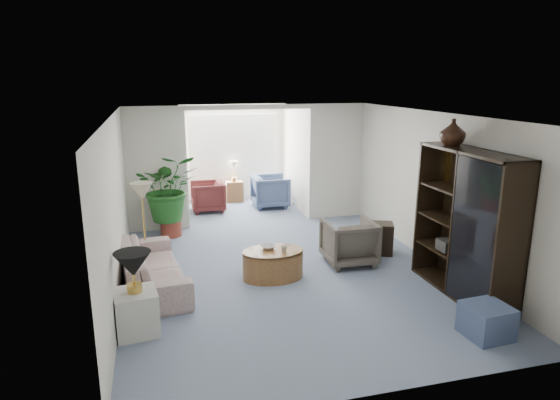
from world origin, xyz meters
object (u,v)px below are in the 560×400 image
object	(u,v)px
sofa	(152,267)
table_lamp	(133,264)
side_table_dark	(379,238)
sunroom_table	(234,191)
framed_picture	(441,164)
coffee_bowl	(268,247)
end_table	(137,312)
ottoman	(487,321)
sunroom_chair_maroon	(208,196)
coffee_cup	(284,249)
coffee_table	(273,264)
entertainment_cabinet	(466,224)
plant_pot	(171,228)
sunroom_chair_blue	(270,191)
cabinet_urn	(453,132)
floor_lamp	(142,191)
wingback_chair	(349,242)

from	to	relation	value
sofa	table_lamp	world-z (taller)	table_lamp
side_table_dark	sunroom_table	size ratio (longest dim) A/B	1.08
framed_picture	coffee_bowl	size ratio (longest dim) A/B	2.14
end_table	ottoman	xyz separation A→B (m)	(4.06, -1.16, -0.07)
framed_picture	sunroom_chair_maroon	xyz separation A→B (m)	(-3.24, 4.33, -1.35)
end_table	coffee_cup	xyz separation A→B (m)	(2.15, 1.11, 0.22)
coffee_table	entertainment_cabinet	bearing A→B (deg)	-26.13
side_table_dark	plant_pot	size ratio (longest dim) A/B	1.38
coffee_table	entertainment_cabinet	xyz separation A→B (m)	(2.49, -1.22, 0.82)
framed_picture	coffee_cup	size ratio (longest dim) A/B	5.22
coffee_cup	ottoman	bearing A→B (deg)	-49.95
coffee_table	coffee_cup	world-z (taller)	coffee_cup
sofa	side_table_dark	size ratio (longest dim) A/B	3.82
plant_pot	framed_picture	bearing A→B (deg)	-32.75
entertainment_cabinet	sunroom_chair_blue	xyz separation A→B (m)	(-1.51, 5.40, -0.66)
side_table_dark	sunroom_table	bearing A→B (deg)	113.02
cabinet_urn	floor_lamp	bearing A→B (deg)	157.36
coffee_cup	entertainment_cabinet	xyz separation A→B (m)	(2.34, -1.12, 0.55)
framed_picture	wingback_chair	size ratio (longest dim) A/B	0.61
wingback_chair	sunroom_chair_blue	distance (m)	3.91
sunroom_chair_blue	sunroom_chair_maroon	distance (m)	1.50
table_lamp	cabinet_urn	world-z (taller)	cabinet_urn
ottoman	plant_pot	size ratio (longest dim) A/B	1.24
ottoman	cabinet_urn	bearing A→B (deg)	75.07
end_table	wingback_chair	bearing A→B (deg)	23.72
end_table	sunroom_table	bearing A→B (deg)	69.94
ottoman	plant_pot	distance (m)	6.00
entertainment_cabinet	plant_pot	distance (m)	5.49
entertainment_cabinet	sunroom_chair_blue	size ratio (longest dim) A/B	2.48
coffee_table	cabinet_urn	world-z (taller)	cabinet_urn
coffee_bowl	sunroom_chair_blue	world-z (taller)	sunroom_chair_blue
coffee_table	coffee_cup	xyz separation A→B (m)	(0.15, -0.10, 0.27)
floor_lamp	sunroom_table	distance (m)	4.48
coffee_table	entertainment_cabinet	size ratio (longest dim) A/B	0.46
table_lamp	coffee_bowl	distance (m)	2.39
framed_picture	ottoman	size ratio (longest dim) A/B	1.00
coffee_table	sunroom_chair_blue	size ratio (longest dim) A/B	1.13
table_lamp	floor_lamp	size ratio (longest dim) A/B	1.22
plant_pot	end_table	bearing A→B (deg)	-98.68
plant_pot	sunroom_chair_blue	bearing A→B (deg)	34.35
sunroom_chair_maroon	floor_lamp	bearing A→B (deg)	-23.02
floor_lamp	ottoman	world-z (taller)	floor_lamp
end_table	entertainment_cabinet	bearing A→B (deg)	-0.20
sofa	wingback_chair	xyz separation A→B (m)	(3.18, 0.14, 0.07)
table_lamp	plant_pot	bearing A→B (deg)	81.32
sunroom_chair_maroon	coffee_bowl	bearing A→B (deg)	7.87
entertainment_cabinet	sunroom_chair_maroon	distance (m)	6.22
sofa	side_table_dark	distance (m)	3.91
framed_picture	coffee_bowl	distance (m)	3.04
coffee_bowl	ottoman	size ratio (longest dim) A/B	0.47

